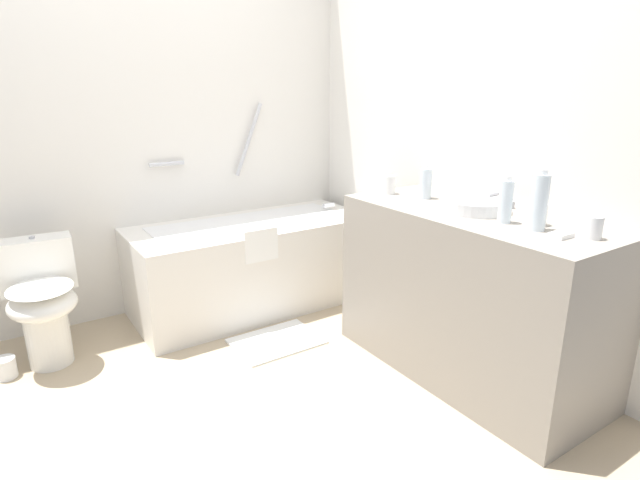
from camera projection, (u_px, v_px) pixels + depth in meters
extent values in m
plane|color=tan|center=(220.00, 412.00, 2.36)|extent=(4.11, 4.11, 0.00)
cube|color=silver|center=(117.00, 119.00, 3.12)|extent=(3.51, 0.10, 2.53)
cube|color=silver|center=(475.00, 122.00, 2.85)|extent=(0.10, 3.13, 2.53)
cube|color=silver|center=(254.00, 264.00, 3.45)|extent=(1.59, 0.69, 0.59)
cube|color=white|center=(252.00, 228.00, 3.38)|extent=(1.30, 0.50, 0.09)
cylinder|color=silver|center=(329.00, 205.00, 3.69)|extent=(0.09, 0.03, 0.03)
cylinder|color=silver|center=(249.00, 140.00, 3.56)|extent=(0.23, 0.03, 0.50)
cylinder|color=silver|center=(167.00, 164.00, 3.28)|extent=(0.23, 0.03, 0.03)
cube|color=white|center=(261.00, 245.00, 3.06)|extent=(0.22, 0.03, 0.20)
cylinder|color=white|center=(48.00, 332.00, 2.73)|extent=(0.22, 0.22, 0.37)
ellipsoid|color=white|center=(43.00, 304.00, 2.64)|extent=(0.36, 0.40, 0.15)
ellipsoid|color=white|center=(40.00, 288.00, 2.61)|extent=(0.34, 0.38, 0.02)
cube|color=white|center=(36.00, 264.00, 2.79)|extent=(0.38, 0.18, 0.29)
cylinder|color=#B9B9BE|center=(32.00, 237.00, 2.74)|extent=(0.03, 0.03, 0.01)
cube|color=gray|center=(471.00, 294.00, 2.60)|extent=(0.63, 1.36, 0.87)
cylinder|color=white|center=(475.00, 205.00, 2.48)|extent=(0.33, 0.33, 0.06)
cylinder|color=#A0A0A6|center=(502.00, 199.00, 2.58)|extent=(0.02, 0.02, 0.07)
cylinder|color=#A0A0A6|center=(496.00, 194.00, 2.54)|extent=(0.11, 0.02, 0.02)
cylinder|color=#A0A0A6|center=(511.00, 205.00, 2.54)|extent=(0.03, 0.03, 0.04)
cylinder|color=#A0A0A6|center=(492.00, 200.00, 2.63)|extent=(0.03, 0.03, 0.04)
cylinder|color=silver|center=(539.00, 203.00, 2.12)|extent=(0.07, 0.07, 0.24)
cylinder|color=white|center=(543.00, 172.00, 2.08)|extent=(0.04, 0.04, 0.02)
cylinder|color=silver|center=(506.00, 202.00, 2.24)|extent=(0.06, 0.06, 0.19)
cylinder|color=white|center=(508.00, 178.00, 2.21)|extent=(0.03, 0.03, 0.02)
cylinder|color=silver|center=(426.00, 184.00, 2.75)|extent=(0.06, 0.06, 0.16)
cylinder|color=white|center=(427.00, 167.00, 2.72)|extent=(0.04, 0.04, 0.02)
cylinder|color=white|center=(389.00, 185.00, 2.87)|extent=(0.07, 0.07, 0.10)
cylinder|color=white|center=(594.00, 228.00, 2.02)|extent=(0.07, 0.07, 0.09)
cylinder|color=white|center=(538.00, 214.00, 2.22)|extent=(0.07, 0.07, 0.10)
cube|color=white|center=(561.00, 235.00, 2.04)|extent=(0.09, 0.06, 0.02)
cube|color=white|center=(276.00, 341.00, 3.00)|extent=(0.50, 0.37, 0.01)
cylinder|color=white|center=(5.00, 368.00, 2.63)|extent=(0.11, 0.11, 0.11)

